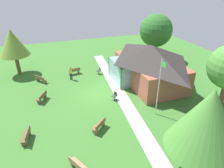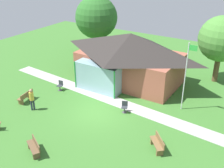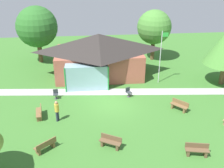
{
  "view_description": "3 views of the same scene",
  "coord_description": "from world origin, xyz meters",
  "px_view_note": "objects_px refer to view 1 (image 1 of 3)",
  "views": [
    {
      "loc": [
        17.67,
        -4.75,
        10.85
      ],
      "look_at": [
        0.52,
        1.3,
        1.24
      ],
      "focal_mm": 31.9,
      "sensor_mm": 36.0,
      "label": 1
    },
    {
      "loc": [
        10.3,
        -14.51,
        10.91
      ],
      "look_at": [
        -0.15,
        2.27,
        1.44
      ],
      "focal_mm": 44.56,
      "sensor_mm": 36.0,
      "label": 2
    },
    {
      "loc": [
        -1.87,
        -19.82,
        11.59
      ],
      "look_at": [
        0.11,
        1.1,
        1.37
      ],
      "focal_mm": 42.43,
      "sensor_mm": 36.0,
      "label": 3
    }
  ],
  "objects_px": {
    "pavilion": "(149,63)",
    "tree_lawn_corner": "(13,43)",
    "bench_lawn_far_right": "(78,166)",
    "tree_east_hedge": "(207,121)",
    "visitor_strolling_lawn": "(71,72)",
    "bench_front_right": "(26,136)",
    "patio_chair_lawn_spare": "(115,96)",
    "bench_mid_left": "(74,71)",
    "patio_chair_west": "(99,71)",
    "tree_behind_pavilion_left": "(156,31)",
    "flagpole": "(159,86)",
    "bench_front_center": "(42,97)",
    "bench_front_left": "(41,79)",
    "bench_mid_right": "(99,126)"
  },
  "relations": [
    {
      "from": "bench_front_center",
      "to": "tree_lawn_corner",
      "type": "relative_size",
      "value": 0.27
    },
    {
      "from": "bench_front_center",
      "to": "visitor_strolling_lawn",
      "type": "relative_size",
      "value": 0.88
    },
    {
      "from": "pavilion",
      "to": "bench_front_center",
      "type": "bearing_deg",
      "value": -89.05
    },
    {
      "from": "bench_lawn_far_right",
      "to": "tree_east_hedge",
      "type": "distance_m",
      "value": 8.18
    },
    {
      "from": "bench_front_right",
      "to": "tree_east_hedge",
      "type": "xyz_separation_m",
      "value": [
        6.49,
        10.01,
        3.67
      ]
    },
    {
      "from": "bench_mid_left",
      "to": "pavilion",
      "type": "bearing_deg",
      "value": -42.7
    },
    {
      "from": "pavilion",
      "to": "tree_behind_pavilion_left",
      "type": "distance_m",
      "value": 8.47
    },
    {
      "from": "flagpole",
      "to": "bench_front_center",
      "type": "distance_m",
      "value": 11.46
    },
    {
      "from": "bench_front_right",
      "to": "tree_lawn_corner",
      "type": "relative_size",
      "value": 0.27
    },
    {
      "from": "flagpole",
      "to": "patio_chair_west",
      "type": "relative_size",
      "value": 6.14
    },
    {
      "from": "bench_front_center",
      "to": "tree_east_hedge",
      "type": "xyz_separation_m",
      "value": [
        11.93,
        8.68,
        3.67
      ]
    },
    {
      "from": "patio_chair_west",
      "to": "tree_east_hedge",
      "type": "distance_m",
      "value": 16.69
    },
    {
      "from": "tree_lawn_corner",
      "to": "bench_mid_right",
      "type": "bearing_deg",
      "value": 25.81
    },
    {
      "from": "bench_front_left",
      "to": "visitor_strolling_lawn",
      "type": "xyz_separation_m",
      "value": [
        0.46,
        3.49,
        0.62
      ]
    },
    {
      "from": "bench_front_right",
      "to": "patio_chair_west",
      "type": "distance_m",
      "value": 12.89
    },
    {
      "from": "bench_front_center",
      "to": "tree_east_hedge",
      "type": "height_order",
      "value": "tree_east_hedge"
    },
    {
      "from": "tree_behind_pavilion_left",
      "to": "tree_lawn_corner",
      "type": "bearing_deg",
      "value": -92.22
    },
    {
      "from": "patio_chair_west",
      "to": "tree_behind_pavilion_left",
      "type": "distance_m",
      "value": 10.59
    },
    {
      "from": "pavilion",
      "to": "visitor_strolling_lawn",
      "type": "bearing_deg",
      "value": -113.2
    },
    {
      "from": "tree_behind_pavilion_left",
      "to": "bench_front_right",
      "type": "bearing_deg",
      "value": -55.38
    },
    {
      "from": "visitor_strolling_lawn",
      "to": "tree_east_hedge",
      "type": "height_order",
      "value": "tree_east_hedge"
    },
    {
      "from": "tree_lawn_corner",
      "to": "tree_behind_pavilion_left",
      "type": "bearing_deg",
      "value": 87.78
    },
    {
      "from": "pavilion",
      "to": "tree_lawn_corner",
      "type": "bearing_deg",
      "value": -117.52
    },
    {
      "from": "tree_east_hedge",
      "to": "bench_mid_left",
      "type": "bearing_deg",
      "value": -165.23
    },
    {
      "from": "bench_front_right",
      "to": "tree_east_hedge",
      "type": "relative_size",
      "value": 0.26
    },
    {
      "from": "bench_lawn_far_right",
      "to": "visitor_strolling_lawn",
      "type": "xyz_separation_m",
      "value": [
        -13.2,
        1.68,
        0.62
      ]
    },
    {
      "from": "flagpole",
      "to": "bench_lawn_far_right",
      "type": "xyz_separation_m",
      "value": [
        3.64,
        -7.76,
        -2.52
      ]
    },
    {
      "from": "pavilion",
      "to": "bench_mid_right",
      "type": "height_order",
      "value": "pavilion"
    },
    {
      "from": "patio_chair_lawn_spare",
      "to": "tree_east_hedge",
      "type": "distance_m",
      "value": 10.49
    },
    {
      "from": "bench_front_right",
      "to": "tree_behind_pavilion_left",
      "type": "relative_size",
      "value": 0.24
    },
    {
      "from": "bench_front_left",
      "to": "visitor_strolling_lawn",
      "type": "height_order",
      "value": "visitor_strolling_lawn"
    },
    {
      "from": "bench_front_right",
      "to": "bench_front_left",
      "type": "bearing_deg",
      "value": 3.11
    },
    {
      "from": "bench_front_right",
      "to": "tree_behind_pavilion_left",
      "type": "distance_m",
      "value": 22.17
    },
    {
      "from": "bench_front_right",
      "to": "patio_chair_lawn_spare",
      "type": "height_order",
      "value": "patio_chair_lawn_spare"
    },
    {
      "from": "visitor_strolling_lawn",
      "to": "tree_behind_pavilion_left",
      "type": "distance_m",
      "value": 13.89
    },
    {
      "from": "pavilion",
      "to": "tree_east_hedge",
      "type": "bearing_deg",
      "value": -14.96
    },
    {
      "from": "pavilion",
      "to": "bench_front_right",
      "type": "xyz_separation_m",
      "value": [
        5.63,
        -13.25,
        -1.94
      ]
    },
    {
      "from": "bench_front_left",
      "to": "tree_lawn_corner",
      "type": "height_order",
      "value": "tree_lawn_corner"
    },
    {
      "from": "bench_lawn_far_right",
      "to": "tree_lawn_corner",
      "type": "distance_m",
      "value": 18.03
    },
    {
      "from": "pavilion",
      "to": "bench_front_center",
      "type": "xyz_separation_m",
      "value": [
        0.2,
        -11.92,
        -1.94
      ]
    },
    {
      "from": "visitor_strolling_lawn",
      "to": "tree_east_hedge",
      "type": "relative_size",
      "value": 0.29
    },
    {
      "from": "tree_east_hedge",
      "to": "bench_front_right",
      "type": "bearing_deg",
      "value": -122.97
    },
    {
      "from": "tree_lawn_corner",
      "to": "bench_front_right",
      "type": "bearing_deg",
      "value": 5.11
    },
    {
      "from": "pavilion",
      "to": "visitor_strolling_lawn",
      "type": "xyz_separation_m",
      "value": [
        -3.61,
        -8.42,
        -1.32
      ]
    },
    {
      "from": "flagpole",
      "to": "patio_chair_west",
      "type": "distance_m",
      "value": 10.64
    },
    {
      "from": "visitor_strolling_lawn",
      "to": "bench_lawn_far_right",
      "type": "bearing_deg",
      "value": -67.16
    },
    {
      "from": "bench_front_right",
      "to": "tree_east_hedge",
      "type": "height_order",
      "value": "tree_east_hedge"
    },
    {
      "from": "bench_front_center",
      "to": "tree_east_hedge",
      "type": "bearing_deg",
      "value": -115.42
    },
    {
      "from": "bench_mid_left",
      "to": "visitor_strolling_lawn",
      "type": "height_order",
      "value": "visitor_strolling_lawn"
    },
    {
      "from": "bench_mid_right",
      "to": "patio_chair_west",
      "type": "height_order",
      "value": "patio_chair_west"
    }
  ]
}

